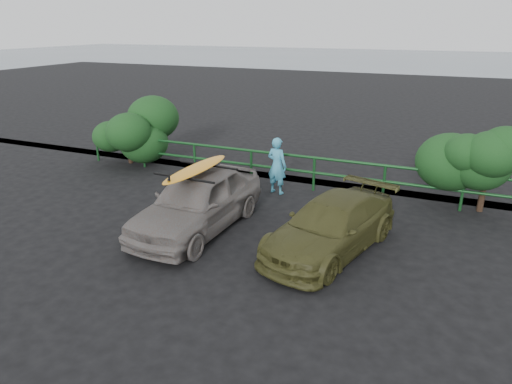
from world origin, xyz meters
TOP-DOWN VIEW (x-y plane):
  - ground at (0.00, 0.00)m, footprint 80.00×80.00m
  - ocean at (0.00, 60.00)m, footprint 200.00×200.00m
  - guardrail at (0.00, 5.00)m, footprint 14.00×0.08m
  - shrub_left at (-4.80, 5.40)m, footprint 3.20×2.40m
  - shrub_right at (5.00, 5.50)m, footprint 3.20×2.40m
  - sedan at (-0.78, 1.34)m, footprint 1.86×4.24m
  - olive_vehicle at (2.39, 1.50)m, footprint 2.62×4.22m
  - man at (0.07, 4.39)m, footprint 0.67×0.51m
  - roof_rack at (-0.78, 1.34)m, footprint 1.64×1.18m
  - surfboard at (-0.78, 1.34)m, footprint 0.63×2.53m

SIDE VIEW (x-z plane):
  - ground at x=0.00m, z-range 0.00..0.00m
  - ocean at x=0.00m, z-range 0.00..0.00m
  - guardrail at x=0.00m, z-range 0.00..1.04m
  - olive_vehicle at x=2.39m, z-range 0.00..1.14m
  - sedan at x=-0.78m, z-range 0.00..1.42m
  - man at x=0.07m, z-range 0.00..1.65m
  - shrub_left at x=-4.80m, z-range 0.00..2.08m
  - shrub_right at x=5.00m, z-range 0.00..2.50m
  - roof_rack at x=-0.78m, z-range 1.42..1.47m
  - surfboard at x=-0.78m, z-range 1.47..1.55m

